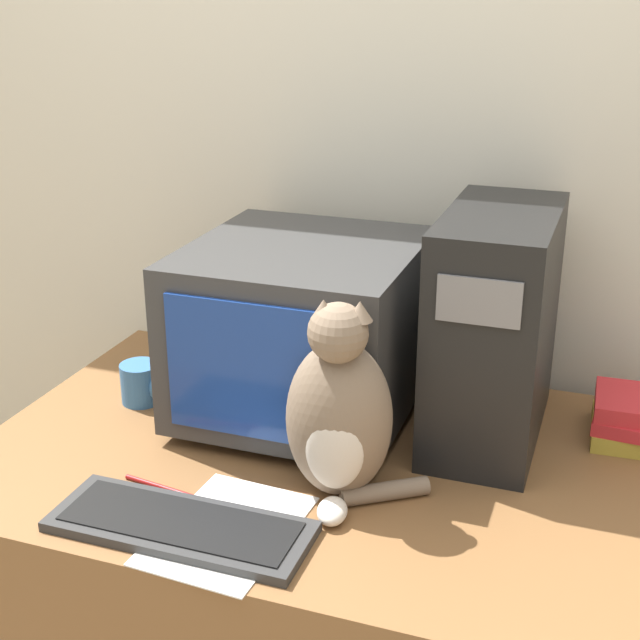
% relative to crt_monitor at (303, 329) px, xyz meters
% --- Properties ---
extents(wall_back, '(7.00, 0.05, 2.50)m').
position_rel_crt_monitor_xyz_m(wall_back, '(0.12, 0.35, 0.34)').
color(wall_back, beige).
rests_on(wall_back, ground_plane).
extents(desk, '(1.37, 0.88, 0.72)m').
position_rel_crt_monitor_xyz_m(desk, '(0.12, -0.15, -0.55)').
color(desk, brown).
rests_on(desk, ground_plane).
extents(crt_monitor, '(0.45, 0.48, 0.37)m').
position_rel_crt_monitor_xyz_m(crt_monitor, '(0.00, 0.00, 0.00)').
color(crt_monitor, '#333333').
rests_on(crt_monitor, desk).
extents(computer_tower, '(0.21, 0.42, 0.46)m').
position_rel_crt_monitor_xyz_m(computer_tower, '(0.38, 0.04, 0.04)').
color(computer_tower, black).
rests_on(computer_tower, desk).
extents(keyboard, '(0.44, 0.16, 0.02)m').
position_rel_crt_monitor_xyz_m(keyboard, '(-0.04, -0.47, -0.18)').
color(keyboard, '#2D2D2D').
rests_on(keyboard, desk).
extents(cat, '(0.27, 0.23, 0.38)m').
position_rel_crt_monitor_xyz_m(cat, '(0.17, -0.28, -0.03)').
color(cat, '#7A6651').
rests_on(cat, desk).
extents(book_stack, '(0.14, 0.18, 0.10)m').
position_rel_crt_monitor_xyz_m(book_stack, '(0.65, 0.11, -0.14)').
color(book_stack, gold).
rests_on(book_stack, desk).
extents(pen, '(0.16, 0.03, 0.01)m').
position_rel_crt_monitor_xyz_m(pen, '(-0.14, -0.37, -0.19)').
color(pen, maroon).
rests_on(pen, desk).
extents(paper_sheet, '(0.23, 0.31, 0.00)m').
position_rel_crt_monitor_xyz_m(paper_sheet, '(0.03, -0.45, -0.19)').
color(paper_sheet, white).
rests_on(paper_sheet, desk).
extents(mug, '(0.09, 0.08, 0.09)m').
position_rel_crt_monitor_xyz_m(mug, '(-0.35, -0.07, -0.15)').
color(mug, '#33669E').
rests_on(mug, desk).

